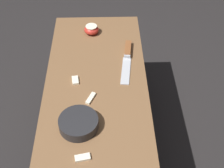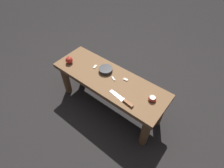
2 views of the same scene
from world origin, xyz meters
The scene contains 7 objects.
wooden_bench centered at (0.00, 0.00, 0.33)m, with size 1.11×0.38×0.41m.
knife centered at (-0.26, 0.12, 0.42)m, with size 0.25×0.06×0.02m.
apple_cut centered at (-0.43, -0.02, 0.43)m, with size 0.06×0.06×0.04m.
apple_slice_near_knife centered at (-0.04, -0.02, 0.42)m, with size 0.06×0.04×0.01m.
apple_slice_center centered at (0.20, -0.04, 0.42)m, with size 0.03×0.05×0.01m.
apple_slice_near_bowl centered at (-0.13, -0.08, 0.42)m, with size 0.04×0.03×0.01m.
bowl centered at (0.08, -0.05, 0.43)m, with size 0.13×0.13×0.04m.
Camera 1 is at (0.70, 0.04, 1.23)m, focal length 50.00 mm.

